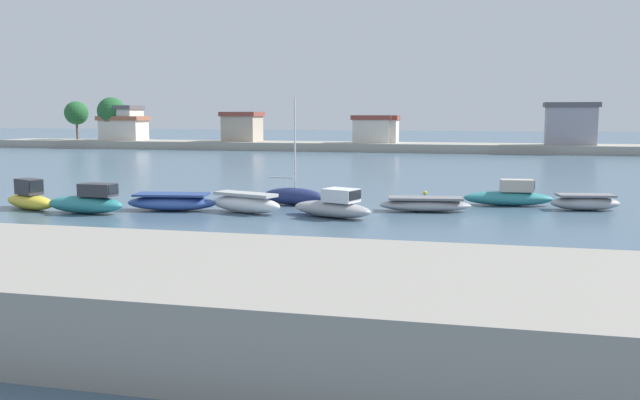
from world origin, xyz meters
name	(u,v)px	position (x,y,z in m)	size (l,w,h in m)	color
ground_plane	(49,251)	(0.00, 0.00, 0.00)	(400.00, 400.00, 0.00)	#476075
moored_boat_0	(30,199)	(-8.71, 10.49, 0.64)	(4.78, 3.14, 1.83)	yellow
moored_boat_1	(88,202)	(-4.34, 9.75, 0.67)	(4.87, 1.75, 1.76)	teal
moored_boat_2	(172,202)	(-0.18, 12.02, 0.49)	(5.61, 2.78, 1.01)	#3856A8
moored_boat_3	(246,203)	(4.43, 12.13, 0.56)	(5.02, 2.88, 1.17)	white
moored_boat_4	(293,196)	(6.24, 15.94, 0.58)	(4.15, 1.74, 6.67)	navy
moored_boat_5	(334,206)	(9.78, 11.62, 0.61)	(5.21, 3.33, 1.63)	#9E9EA3
moored_boat_6	(425,205)	(14.56, 15.07, 0.40)	(5.57, 2.49, 0.85)	#9E9EA3
moored_boat_7	(510,196)	(19.52, 18.79, 0.59)	(5.59, 2.04, 1.65)	teal
moored_boat_8	(585,202)	(23.82, 17.79, 0.46)	(4.27, 2.27, 0.95)	#9E9EA3
mooring_buoy_0	(425,193)	(13.95, 23.18, 0.14)	(0.28, 0.28, 0.28)	yellow
distant_shoreline	(314,137)	(-7.45, 76.98, 2.05)	(122.66, 7.92, 8.40)	#9E998C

